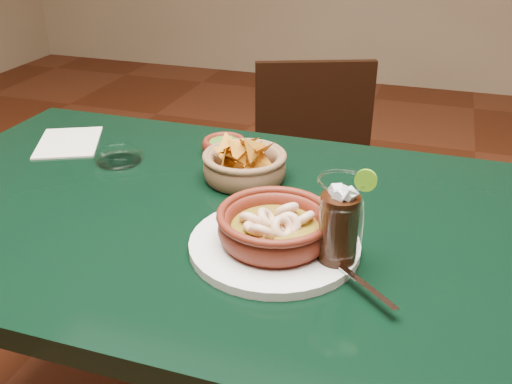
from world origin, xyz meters
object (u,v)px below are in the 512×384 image
(dining_chair, at_px, (316,190))
(cola_drink, at_px, (339,226))
(shrimp_plate, at_px, (275,231))
(chip_basket, at_px, (244,165))
(dining_table, at_px, (192,249))

(dining_chair, relative_size, cola_drink, 4.80)
(dining_chair, xyz_separation_m, shrimp_plate, (0.10, -0.79, 0.32))
(dining_chair, distance_m, chip_basket, 0.65)
(dining_table, relative_size, cola_drink, 6.90)
(dining_table, distance_m, shrimp_plate, 0.26)
(shrimp_plate, distance_m, cola_drink, 0.12)
(cola_drink, bearing_deg, dining_chair, 104.06)
(chip_basket, relative_size, cola_drink, 1.18)
(dining_table, height_order, chip_basket, chip_basket)
(shrimp_plate, height_order, chip_basket, chip_basket)
(dining_table, height_order, shrimp_plate, shrimp_plate)
(dining_chair, relative_size, shrimp_plate, 2.35)
(dining_chair, distance_m, cola_drink, 0.91)
(shrimp_plate, bearing_deg, dining_table, 154.32)
(shrimp_plate, xyz_separation_m, cola_drink, (0.11, -0.02, 0.04))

